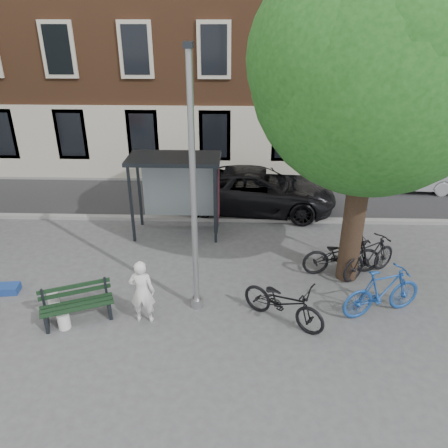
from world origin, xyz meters
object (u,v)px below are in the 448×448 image
bench (77,306)px  bike_b (382,292)px  bike_a (342,255)px  bike_c (283,302)px  bus_shelter (188,177)px  notice_sign (352,216)px  painter (142,292)px  car_dark (258,190)px  car_silver (409,174)px  lamppost (194,204)px  bike_d (370,257)px

bench → bike_b: 7.23m
bike_a → bike_c: size_ratio=1.03×
bus_shelter → notice_sign: bearing=-18.8°
bike_b → bike_c: bike_b is taller
painter → bike_c: (3.27, 0.06, -0.25)m
car_dark → car_silver: car_dark is taller
bike_a → bike_b: 1.92m
bike_c → car_dark: bearing=37.6°
lamppost → bike_d: bearing=19.1°
bike_c → car_silver: car_silver is taller
painter → notice_sign: (5.41, 3.02, 0.61)m
lamppost → painter: bearing=-155.1°
bike_b → car_dark: 6.69m
bike_a → bike_c: (-1.80, -2.21, -0.02)m
bike_a → car_dark: bearing=19.8°
lamppost → bus_shelter: size_ratio=2.14×
lamppost → notice_sign: bearing=30.3°
lamppost → bike_a: 4.77m
bike_c → notice_sign: bearing=-1.3°
bike_b → bike_d: bearing=-24.4°
car_dark → bus_shelter: bearing=135.3°
notice_sign → lamppost: bearing=-136.7°
bike_d → car_silver: size_ratio=0.49×
lamppost → bike_c: lamppost is taller
bike_b → lamppost: bearing=69.4°
bus_shelter → bike_b: bearing=-39.9°
painter → bike_a: 5.56m
car_silver → lamppost: bearing=139.4°
bike_a → car_dark: size_ratio=0.39×
bike_d → bike_c: bearing=95.6°
lamppost → bike_b: lamppost is taller
bike_b → painter: bearing=75.4°
bike_a → notice_sign: size_ratio=1.12×
bus_shelter → bench: bearing=-114.8°
bus_shelter → painter: 4.83m
bus_shelter → car_silver: (8.56, 4.12, -1.26)m
bus_shelter → bike_c: bus_shelter is taller
lamppost → bike_d: lamppost is taller
car_silver → car_dark: bearing=113.1°
lamppost → car_dark: bearing=73.9°
painter → car_dark: 7.18m
lamppost → painter: size_ratio=3.78×
car_dark → bike_c: bearing=-170.8°
painter → bench: painter is taller
bike_a → notice_sign: bearing=-31.3°
lamppost → car_dark: (1.73, 6.00, -2.01)m
bike_d → notice_sign: notice_sign is taller
painter → lamppost: bearing=-154.7°
bench → notice_sign: bearing=0.8°
bike_b → bench: bearing=74.5°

